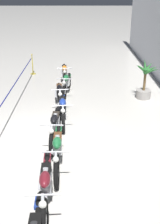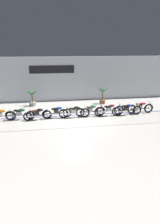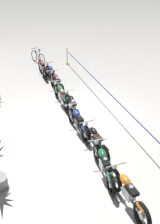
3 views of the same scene
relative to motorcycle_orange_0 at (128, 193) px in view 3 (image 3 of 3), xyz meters
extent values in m
plane|color=silver|center=(5.32, -0.52, -0.47)|extent=(120.00, 120.00, 0.00)
torus|color=black|center=(0.70, 0.05, -0.10)|extent=(0.75, 0.17, 0.75)
torus|color=black|center=(-0.72, -0.05, -0.10)|extent=(0.75, 0.17, 0.75)
cylinder|color=silver|center=(0.70, 0.05, -0.10)|extent=(0.18, 0.09, 0.18)
cylinder|color=silver|center=(-0.72, -0.05, -0.10)|extent=(0.18, 0.09, 0.18)
cylinder|color=silver|center=(0.79, 0.06, 0.19)|extent=(0.31, 0.08, 0.59)
cube|color=silver|center=(-0.06, 0.00, 0.06)|extent=(0.37, 0.24, 0.26)
cylinder|color=silver|center=(-0.02, 0.00, 0.26)|extent=(0.19, 0.12, 0.24)
cylinder|color=silver|center=(-0.10, 0.00, 0.26)|extent=(0.19, 0.12, 0.24)
cylinder|color=silver|center=(-0.35, -0.16, -0.08)|extent=(0.70, 0.12, 0.07)
cube|color=#ADAFB5|center=(-0.01, 0.00, -0.08)|extent=(1.15, 0.14, 0.06)
ellipsoid|color=orange|center=(0.17, 0.01, 0.32)|extent=(0.47, 0.25, 0.22)
cube|color=black|center=(-0.19, -0.01, 0.28)|extent=(0.41, 0.23, 0.09)
cube|color=orange|center=(-0.67, -0.05, 0.17)|extent=(0.33, 0.18, 0.08)
cylinder|color=silver|center=(0.68, 0.05, 0.45)|extent=(0.08, 0.62, 0.04)
sphere|color=silver|center=(0.76, 0.06, 0.31)|extent=(0.14, 0.14, 0.14)
torus|color=black|center=(2.08, 0.08, -0.14)|extent=(0.68, 0.17, 0.67)
torus|color=black|center=(0.56, 0.23, -0.14)|extent=(0.68, 0.17, 0.67)
cylinder|color=silver|center=(2.08, 0.08, -0.14)|extent=(0.16, 0.09, 0.16)
cylinder|color=silver|center=(0.56, 0.23, -0.14)|extent=(0.16, 0.09, 0.16)
cylinder|color=silver|center=(2.17, 0.08, 0.15)|extent=(0.31, 0.08, 0.59)
cube|color=silver|center=(1.27, 0.16, 0.02)|extent=(0.38, 0.25, 0.26)
cylinder|color=silver|center=(1.31, 0.16, 0.22)|extent=(0.19, 0.13, 0.24)
cylinder|color=silver|center=(1.23, 0.16, 0.22)|extent=(0.19, 0.13, 0.24)
cylinder|color=silver|center=(0.96, 0.05, -0.12)|extent=(0.70, 0.14, 0.07)
cube|color=#ADAFB5|center=(1.32, 0.16, -0.12)|extent=(1.22, 0.17, 0.06)
ellipsoid|color=#1E6B38|center=(1.50, 0.14, 0.28)|extent=(0.48, 0.26, 0.22)
cube|color=black|center=(1.14, 0.17, 0.24)|extent=(0.42, 0.24, 0.09)
cube|color=#1E6B38|center=(0.61, 0.22, 0.10)|extent=(0.33, 0.19, 0.08)
cylinder|color=silver|center=(2.06, 0.09, 0.41)|extent=(0.09, 0.62, 0.04)
sphere|color=silver|center=(2.14, 0.08, 0.27)|extent=(0.14, 0.14, 0.14)
torus|color=black|center=(3.32, 0.00, -0.14)|extent=(0.67, 0.16, 0.66)
torus|color=black|center=(1.92, -0.13, -0.14)|extent=(0.67, 0.16, 0.66)
cylinder|color=silver|center=(3.32, 0.00, -0.14)|extent=(0.16, 0.10, 0.16)
cylinder|color=silver|center=(1.92, -0.13, -0.14)|extent=(0.16, 0.10, 0.16)
cylinder|color=silver|center=(3.41, 0.01, 0.14)|extent=(0.31, 0.09, 0.59)
cube|color=#2D2D30|center=(2.57, -0.07, 0.02)|extent=(0.38, 0.25, 0.26)
cylinder|color=#2D2D30|center=(2.61, -0.06, 0.22)|extent=(0.19, 0.13, 0.24)
cylinder|color=#2D2D30|center=(2.53, -0.07, 0.22)|extent=(0.19, 0.13, 0.24)
cylinder|color=silver|center=(2.29, -0.24, -0.12)|extent=(0.70, 0.14, 0.07)
cube|color=black|center=(2.62, -0.06, -0.12)|extent=(1.12, 0.17, 0.06)
ellipsoid|color=black|center=(2.80, -0.05, 0.28)|extent=(0.48, 0.26, 0.22)
cube|color=#4C2D19|center=(2.44, -0.08, 0.24)|extent=(0.42, 0.24, 0.09)
cube|color=black|center=(1.97, -0.13, 0.10)|extent=(0.33, 0.19, 0.08)
cylinder|color=silver|center=(3.30, 0.00, 0.41)|extent=(0.10, 0.62, 0.04)
sphere|color=silver|center=(3.38, 0.01, 0.27)|extent=(0.14, 0.14, 0.14)
torus|color=black|center=(4.78, 0.18, -0.13)|extent=(0.70, 0.15, 0.69)
torus|color=black|center=(3.25, 0.08, -0.13)|extent=(0.70, 0.15, 0.69)
cylinder|color=silver|center=(4.78, 0.18, -0.13)|extent=(0.17, 0.09, 0.16)
cylinder|color=silver|center=(3.25, 0.08, -0.13)|extent=(0.17, 0.09, 0.16)
cylinder|color=silver|center=(4.87, 0.19, 0.16)|extent=(0.31, 0.08, 0.59)
cube|color=#2D2D30|center=(3.97, 0.13, 0.03)|extent=(0.37, 0.24, 0.26)
cylinder|color=#2D2D30|center=(4.01, 0.13, 0.23)|extent=(0.19, 0.12, 0.24)
cylinder|color=#2D2D30|center=(3.93, 0.12, 0.23)|extent=(0.19, 0.12, 0.24)
cylinder|color=silver|center=(3.68, -0.03, -0.11)|extent=(0.70, 0.12, 0.07)
cube|color=#47474C|center=(4.02, 0.13, -0.11)|extent=(1.23, 0.14, 0.06)
ellipsoid|color=navy|center=(4.20, 0.14, 0.29)|extent=(0.47, 0.25, 0.22)
cube|color=black|center=(3.84, 0.12, 0.25)|extent=(0.41, 0.23, 0.09)
cube|color=navy|center=(3.30, 0.08, 0.12)|extent=(0.33, 0.18, 0.08)
cylinder|color=silver|center=(4.76, 0.18, 0.42)|extent=(0.08, 0.62, 0.04)
sphere|color=silver|center=(4.84, 0.18, 0.28)|extent=(0.14, 0.14, 0.14)
torus|color=black|center=(6.13, -0.04, -0.10)|extent=(0.74, 0.14, 0.73)
torus|color=black|center=(4.51, 0.01, -0.10)|extent=(0.74, 0.14, 0.73)
cylinder|color=silver|center=(6.13, -0.04, -0.10)|extent=(0.18, 0.09, 0.17)
cylinder|color=silver|center=(4.51, 0.01, -0.10)|extent=(0.18, 0.09, 0.17)
cylinder|color=silver|center=(6.22, -0.05, 0.18)|extent=(0.30, 0.07, 0.59)
cube|color=silver|center=(5.27, -0.02, 0.06)|extent=(0.37, 0.23, 0.26)
cylinder|color=silver|center=(5.31, -0.02, 0.26)|extent=(0.18, 0.12, 0.24)
cylinder|color=silver|center=(5.23, -0.02, 0.26)|extent=(0.18, 0.12, 0.24)
cylinder|color=silver|center=(4.96, -0.15, -0.08)|extent=(0.70, 0.09, 0.07)
cube|color=#ADAFB5|center=(5.32, -0.02, -0.08)|extent=(1.30, 0.10, 0.06)
ellipsoid|color=black|center=(5.50, -0.02, 0.32)|extent=(0.47, 0.23, 0.22)
cube|color=black|center=(5.14, -0.01, 0.28)|extent=(0.41, 0.21, 0.09)
cube|color=black|center=(4.56, 0.01, 0.16)|extent=(0.32, 0.17, 0.08)
cylinder|color=silver|center=(6.11, -0.04, 0.45)|extent=(0.06, 0.62, 0.04)
sphere|color=silver|center=(6.19, -0.05, 0.31)|extent=(0.14, 0.14, 0.14)
torus|color=black|center=(7.40, 0.16, -0.11)|extent=(0.72, 0.13, 0.72)
torus|color=black|center=(5.79, 0.12, -0.11)|extent=(0.72, 0.13, 0.72)
cylinder|color=silver|center=(7.40, 0.16, -0.11)|extent=(0.17, 0.08, 0.17)
cylinder|color=silver|center=(5.79, 0.12, -0.11)|extent=(0.17, 0.08, 0.17)
cylinder|color=silver|center=(7.49, 0.16, 0.17)|extent=(0.30, 0.06, 0.59)
cube|color=silver|center=(6.55, 0.14, 0.05)|extent=(0.37, 0.23, 0.26)
cylinder|color=silver|center=(6.59, 0.14, 0.25)|extent=(0.18, 0.12, 0.24)
cylinder|color=silver|center=(6.50, 0.14, 0.25)|extent=(0.18, 0.12, 0.24)
cylinder|color=silver|center=(6.25, -0.01, -0.09)|extent=(0.70, 0.09, 0.07)
cube|color=black|center=(6.60, 0.14, -0.09)|extent=(1.29, 0.10, 0.06)
ellipsoid|color=#1E6B38|center=(6.78, 0.14, 0.31)|extent=(0.47, 0.23, 0.22)
cube|color=#4C2D19|center=(6.42, 0.13, 0.27)|extent=(0.41, 0.21, 0.09)
cube|color=#1E6B38|center=(5.84, 0.12, 0.14)|extent=(0.32, 0.17, 0.08)
cylinder|color=silver|center=(7.38, 0.16, 0.44)|extent=(0.05, 0.62, 0.04)
sphere|color=silver|center=(7.46, 0.16, 0.30)|extent=(0.14, 0.14, 0.14)
torus|color=black|center=(8.82, 0.04, -0.08)|extent=(0.79, 0.16, 0.78)
torus|color=black|center=(7.23, -0.05, -0.08)|extent=(0.79, 0.16, 0.78)
cylinder|color=silver|center=(8.82, 0.04, -0.08)|extent=(0.19, 0.09, 0.19)
cylinder|color=silver|center=(7.23, -0.05, -0.08)|extent=(0.19, 0.09, 0.19)
cylinder|color=silver|center=(8.91, 0.05, 0.20)|extent=(0.31, 0.07, 0.59)
cube|color=silver|center=(7.97, 0.00, 0.08)|extent=(0.37, 0.24, 0.26)
cylinder|color=silver|center=(8.01, 0.00, 0.28)|extent=(0.18, 0.12, 0.24)
cylinder|color=silver|center=(7.93, -0.01, 0.28)|extent=(0.18, 0.12, 0.24)
cylinder|color=silver|center=(7.68, -0.16, -0.06)|extent=(0.70, 0.11, 0.07)
cube|color=#ADAFB5|center=(8.02, 0.00, -0.06)|extent=(1.27, 0.13, 0.06)
ellipsoid|color=maroon|center=(8.20, 0.01, 0.34)|extent=(0.47, 0.25, 0.22)
cube|color=black|center=(7.84, -0.01, 0.30)|extent=(0.41, 0.22, 0.09)
cube|color=maroon|center=(7.28, -0.04, 0.20)|extent=(0.33, 0.18, 0.08)
cylinder|color=silver|center=(8.80, 0.04, 0.47)|extent=(0.07, 0.62, 0.04)
sphere|color=silver|center=(8.88, 0.05, 0.33)|extent=(0.14, 0.14, 0.14)
torus|color=black|center=(10.28, -0.02, -0.10)|extent=(0.74, 0.13, 0.74)
torus|color=black|center=(8.58, -0.05, -0.10)|extent=(0.74, 0.13, 0.74)
cylinder|color=silver|center=(10.28, -0.02, -0.10)|extent=(0.18, 0.08, 0.17)
cylinder|color=silver|center=(8.58, -0.05, -0.10)|extent=(0.18, 0.08, 0.17)
cylinder|color=silver|center=(10.37, -0.02, 0.18)|extent=(0.30, 0.06, 0.59)
cube|color=#2D2D30|center=(9.38, -0.04, 0.06)|extent=(0.36, 0.23, 0.26)
cylinder|color=#2D2D30|center=(9.42, -0.04, 0.26)|extent=(0.18, 0.11, 0.24)
cylinder|color=#2D2D30|center=(9.34, -0.04, 0.26)|extent=(0.18, 0.11, 0.24)
cylinder|color=silver|center=(9.09, -0.18, -0.08)|extent=(0.70, 0.08, 0.07)
cube|color=black|center=(9.43, -0.04, -0.08)|extent=(1.36, 0.09, 0.06)
ellipsoid|color=navy|center=(9.61, -0.03, 0.32)|extent=(0.46, 0.23, 0.22)
cube|color=black|center=(9.25, -0.04, 0.28)|extent=(0.40, 0.21, 0.09)
cube|color=navy|center=(8.63, -0.05, 0.16)|extent=(0.32, 0.17, 0.08)
cylinder|color=silver|center=(10.26, -0.02, 0.45)|extent=(0.05, 0.62, 0.04)
sphere|color=silver|center=(10.34, -0.02, 0.31)|extent=(0.14, 0.14, 0.14)
torus|color=black|center=(11.39, 0.23, -0.09)|extent=(0.76, 0.13, 0.76)
torus|color=black|center=(9.95, 0.23, -0.09)|extent=(0.76, 0.13, 0.76)
cylinder|color=silver|center=(11.39, 0.23, -0.09)|extent=(0.18, 0.08, 0.18)
cylinder|color=silver|center=(9.95, 0.23, -0.09)|extent=(0.18, 0.08, 0.18)
cylinder|color=silver|center=(11.48, 0.23, 0.19)|extent=(0.30, 0.06, 0.59)
cube|color=silver|center=(10.62, 0.23, 0.07)|extent=(0.36, 0.22, 0.26)
cylinder|color=silver|center=(10.66, 0.23, 0.27)|extent=(0.18, 0.11, 0.24)
cylinder|color=silver|center=(10.58, 0.23, 0.27)|extent=(0.18, 0.11, 0.24)
cylinder|color=silver|center=(10.32, 0.09, -0.07)|extent=(0.70, 0.07, 0.07)
cube|color=#47474C|center=(10.67, 0.23, -0.07)|extent=(1.15, 0.06, 0.06)
ellipsoid|color=#B21E19|center=(10.85, 0.23, 0.33)|extent=(0.46, 0.22, 0.22)
cube|color=black|center=(10.49, 0.23, 0.29)|extent=(0.40, 0.20, 0.09)
cube|color=#B21E19|center=(10.00, 0.23, 0.18)|extent=(0.32, 0.16, 0.08)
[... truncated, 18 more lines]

